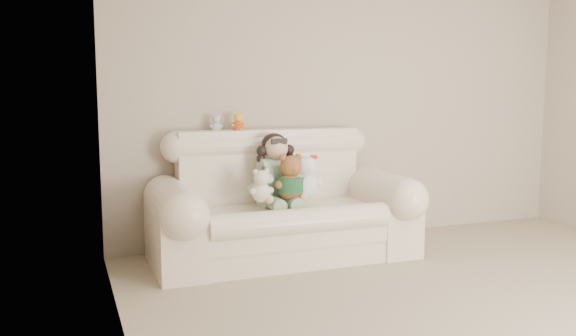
{
  "coord_description": "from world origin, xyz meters",
  "views": [
    {
      "loc": [
        -2.53,
        -2.38,
        1.33
      ],
      "look_at": [
        -0.88,
        1.9,
        0.75
      ],
      "focal_mm": 36.86,
      "sensor_mm": 36.0,
      "label": 1
    }
  ],
  "objects_px": {
    "brown_teddy": "(290,173)",
    "white_cat": "(306,172)",
    "seated_child": "(276,169)",
    "sofa": "(284,196)",
    "cream_teddy": "(261,183)"
  },
  "relations": [
    {
      "from": "sofa",
      "to": "brown_teddy",
      "type": "relative_size",
      "value": 4.93
    },
    {
      "from": "seated_child",
      "to": "brown_teddy",
      "type": "bearing_deg",
      "value": -84.66
    },
    {
      "from": "seated_child",
      "to": "cream_teddy",
      "type": "relative_size",
      "value": 2.0
    },
    {
      "from": "seated_child",
      "to": "brown_teddy",
      "type": "xyz_separation_m",
      "value": [
        0.05,
        -0.19,
        -0.01
      ]
    },
    {
      "from": "seated_child",
      "to": "cream_teddy",
      "type": "bearing_deg",
      "value": -143.34
    },
    {
      "from": "brown_teddy",
      "to": "white_cat",
      "type": "relative_size",
      "value": 1.03
    },
    {
      "from": "seated_child",
      "to": "sofa",
      "type": "bearing_deg",
      "value": -75.91
    },
    {
      "from": "seated_child",
      "to": "white_cat",
      "type": "distance_m",
      "value": 0.26
    },
    {
      "from": "seated_child",
      "to": "white_cat",
      "type": "height_order",
      "value": "seated_child"
    },
    {
      "from": "brown_teddy",
      "to": "white_cat",
      "type": "height_order",
      "value": "brown_teddy"
    },
    {
      "from": "white_cat",
      "to": "cream_teddy",
      "type": "distance_m",
      "value": 0.39
    },
    {
      "from": "sofa",
      "to": "cream_teddy",
      "type": "bearing_deg",
      "value": -151.49
    },
    {
      "from": "sofa",
      "to": "cream_teddy",
      "type": "distance_m",
      "value": 0.3
    },
    {
      "from": "brown_teddy",
      "to": "seated_child",
      "type": "bearing_deg",
      "value": 104.81
    },
    {
      "from": "white_cat",
      "to": "cream_teddy",
      "type": "relative_size",
      "value": 1.38
    }
  ]
}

